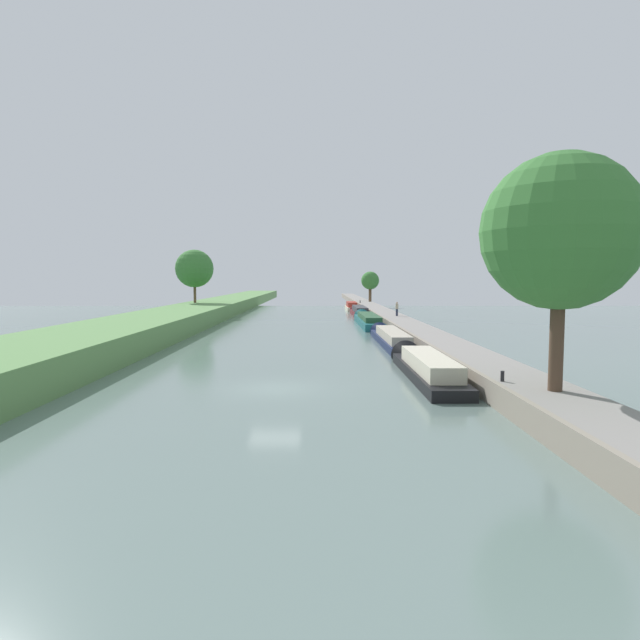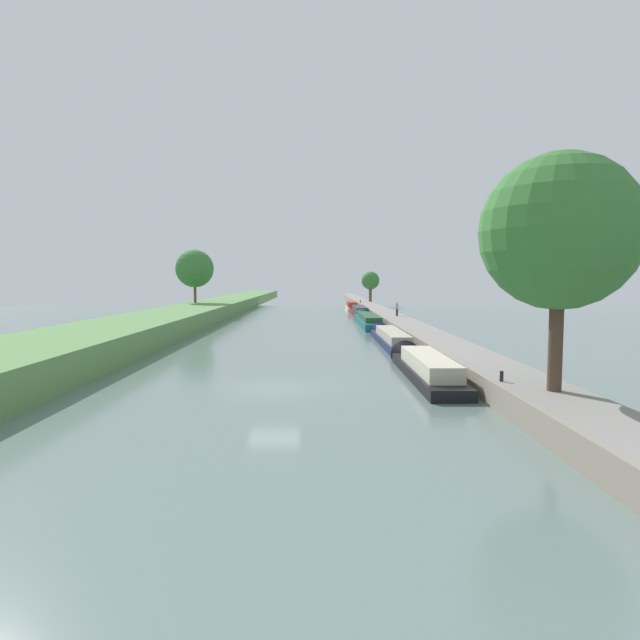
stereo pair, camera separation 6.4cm
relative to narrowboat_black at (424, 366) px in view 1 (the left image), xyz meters
The scene contains 14 objects.
ground_plane 8.75m from the narrowboat_black, 156.89° to the right, with size 160.00×160.00×0.00m, color slate.
right_towpath 4.65m from the narrowboat_black, 47.55° to the right, with size 3.04×260.00×1.03m.
stone_quay 3.74m from the narrowboat_black, 66.48° to the right, with size 0.25×260.00×1.08m.
narrowboat_black is the anchor object (origin of this frame).
narrowboat_navy 14.55m from the narrowboat_black, 89.53° to the left, with size 1.89×15.41×1.86m.
narrowboat_teal 32.63m from the narrowboat_black, 90.04° to the left, with size 2.13×16.97×2.02m.
narrowboat_maroon 48.39m from the narrowboat_black, 89.70° to the left, with size 1.90×15.14×2.04m.
narrowboat_cream 62.55m from the narrowboat_black, 89.98° to the left, with size 1.86×10.24×2.01m.
tree_rightbank_near 11.47m from the narrowboat_black, 69.25° to the right, with size 5.99×5.99×9.14m.
tree_rightbank_midnear 72.18m from the narrowboat_black, 86.64° to the left, with size 3.42×3.42×5.73m.
tree_leftbank_downstream 53.96m from the narrowboat_black, 116.23° to the left, with size 5.47×5.47×7.71m.
person_walking 33.08m from the narrowboat_black, 84.03° to the left, with size 0.34×0.34×1.66m.
mooring_bollard_near 7.18m from the narrowboat_black, 74.44° to the right, with size 0.16×0.16×0.45m.
mooring_bollard_far 67.00m from the narrowboat_black, 88.36° to the left, with size 0.16×0.16×0.45m.
Camera 1 is at (2.05, -25.67, 5.39)m, focal length 29.78 mm.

